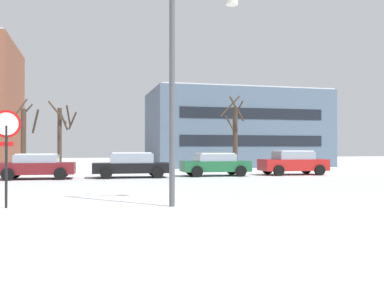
% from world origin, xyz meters
% --- Properties ---
extents(ground_plane, '(120.00, 120.00, 0.00)m').
position_xyz_m(ground_plane, '(0.00, 0.00, 0.00)').
color(ground_plane, white).
extents(road_surface, '(80.00, 9.95, 0.00)m').
position_xyz_m(road_surface, '(0.00, 3.98, 0.00)').
color(road_surface, silver).
rests_on(road_surface, ground).
extents(stop_sign, '(0.76, 0.08, 2.69)m').
position_xyz_m(stop_sign, '(-2.05, -1.62, 1.89)').
color(stop_sign, black).
rests_on(stop_sign, ground).
extents(street_lamp, '(2.05, 0.36, 6.28)m').
position_xyz_m(street_lamp, '(2.78, -2.39, 3.83)').
color(street_lamp, '#4C4F54').
rests_on(street_lamp, ground).
extents(parked_car_maroon, '(3.98, 2.21, 1.35)m').
position_xyz_m(parked_car_maroon, '(-2.40, 9.86, 0.70)').
color(parked_car_maroon, maroon).
rests_on(parked_car_maroon, ground).
extents(parked_car_black, '(4.29, 2.11, 1.41)m').
position_xyz_m(parked_car_black, '(2.57, 9.78, 0.72)').
color(parked_car_black, black).
rests_on(parked_car_black, ground).
extents(parked_car_green, '(4.04, 2.12, 1.36)m').
position_xyz_m(parked_car_green, '(7.55, 10.03, 0.70)').
color(parked_car_green, '#1E6038').
rests_on(parked_car_green, ground).
extents(parked_car_red, '(4.11, 2.08, 1.50)m').
position_xyz_m(parked_car_red, '(12.52, 9.90, 0.76)').
color(parked_car_red, red).
rests_on(parked_car_red, ground).
extents(tree_far_mid, '(1.77, 1.76, 4.59)m').
position_xyz_m(tree_far_mid, '(-1.40, 14.18, 2.41)').
color(tree_far_mid, '#423326').
rests_on(tree_far_mid, ground).
extents(tree_far_right, '(1.62, 1.57, 5.50)m').
position_xyz_m(tree_far_right, '(10.45, 14.68, 2.60)').
color(tree_far_right, '#423326').
rests_on(tree_far_right, ground).
extents(tree_far_left, '(1.71, 1.51, 4.87)m').
position_xyz_m(tree_far_left, '(-3.67, 14.80, 2.29)').
color(tree_far_left, '#423326').
rests_on(tree_far_left, ground).
extents(building_far_right, '(15.62, 8.72, 6.86)m').
position_xyz_m(building_far_right, '(13.60, 23.28, 3.43)').
color(building_far_right, slate).
rests_on(building_far_right, ground).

